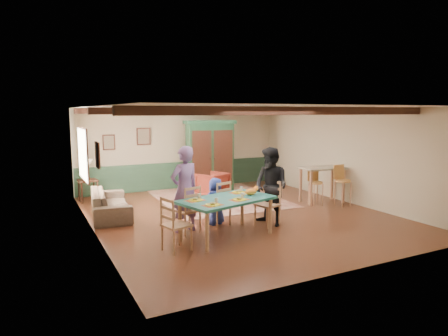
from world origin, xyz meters
name	(u,v)px	position (x,y,z in m)	size (l,w,h in m)	color
floor	(238,215)	(0.00, 0.00, 0.00)	(8.00, 8.00, 0.00)	#492114
wall_back	(182,149)	(0.00, 4.00, 1.35)	(7.00, 0.02, 2.70)	beige
wall_left	(92,171)	(-3.50, 0.00, 1.35)	(0.02, 8.00, 2.70)	beige
wall_right	(345,155)	(3.50, 0.00, 1.35)	(0.02, 8.00, 2.70)	beige
ceiling	(238,107)	(0.00, 0.00, 2.70)	(7.00, 8.00, 0.02)	white
wainscot_back	(182,175)	(0.00, 3.98, 0.45)	(6.95, 0.03, 0.90)	#223F2C
ceiling_beam_front	(295,111)	(0.00, -2.30, 2.61)	(6.95, 0.16, 0.16)	black
ceiling_beam_mid	(231,111)	(0.00, 0.40, 2.61)	(6.95, 0.16, 0.16)	black
ceiling_beam_back	(192,111)	(0.00, 3.00, 2.61)	(6.95, 0.16, 0.16)	black
window_left	(83,154)	(-3.47, 1.70, 1.55)	(0.06, 1.60, 1.30)	white
picture_left_wall	(98,155)	(-3.47, -0.60, 1.75)	(0.04, 0.42, 0.52)	gray
picture_back_a	(144,136)	(-1.30, 3.97, 1.80)	(0.45, 0.04, 0.55)	gray
picture_back_b	(109,142)	(-2.40, 3.97, 1.65)	(0.38, 0.04, 0.48)	gray
dining_table	(227,218)	(-1.08, -1.49, 0.41)	(1.96, 1.09, 0.82)	#20655C
dining_chair_far_left	(187,209)	(-1.70, -0.84, 0.52)	(0.46, 0.48, 1.03)	#AD7956
dining_chair_far_right	(218,203)	(-0.86, -0.62, 0.52)	(0.46, 0.48, 1.03)	#AD7956
dining_chair_end_left	(177,224)	(-2.29, -1.81, 0.52)	(0.46, 0.48, 1.03)	#AD7956
dining_chair_end_right	(267,204)	(0.12, -1.17, 0.52)	(0.46, 0.48, 1.03)	#AD7956
person_man	(185,189)	(-1.73, -0.76, 0.94)	(0.68, 0.45, 1.87)	#7A5999
person_woman	(271,187)	(0.23, -1.14, 0.90)	(0.87, 0.68, 1.79)	black
person_child	(216,201)	(-0.88, -0.54, 0.55)	(0.53, 0.35, 1.09)	#263B9B
cat	(251,191)	(-0.48, -1.44, 0.91)	(0.39, 0.15, 0.20)	orange
place_setting_near_left	(213,203)	(-1.59, -1.90, 0.87)	(0.43, 0.33, 0.11)	yellow
place_setting_near_center	(239,197)	(-0.91, -1.72, 0.87)	(0.43, 0.33, 0.11)	yellow
place_setting_far_left	(195,198)	(-1.73, -1.38, 0.87)	(0.43, 0.33, 0.11)	yellow
place_setting_far_right	(239,190)	(-0.57, -1.07, 0.87)	(0.43, 0.33, 0.11)	yellow
area_rug	(218,198)	(0.38, 1.97, 0.01)	(3.43, 4.07, 0.01)	beige
armoire	(210,156)	(0.66, 3.16, 1.15)	(1.63, 0.65, 2.31)	#163822
armchair	(212,184)	(0.36, 2.31, 0.37)	(0.80, 0.82, 0.74)	#551511
sofa	(110,203)	(-2.91, 1.33, 0.32)	(2.22, 0.87, 0.65)	#43362A
end_table	(88,191)	(-3.17, 3.27, 0.32)	(0.52, 0.52, 0.64)	black
table_lamp	(87,170)	(-3.17, 3.27, 0.93)	(0.33, 0.33, 0.59)	beige
counter_table	(322,185)	(2.81, 0.14, 0.51)	(1.23, 0.72, 1.03)	#B8AE8F
bar_stool_left	(316,187)	(2.44, -0.06, 0.51)	(0.36, 0.40, 1.03)	tan
bar_stool_right	(343,186)	(3.06, -0.45, 0.57)	(0.40, 0.44, 1.13)	tan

